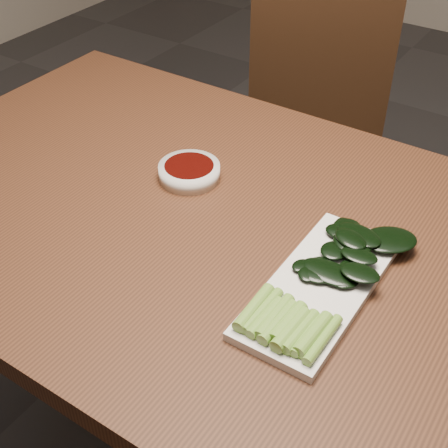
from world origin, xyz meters
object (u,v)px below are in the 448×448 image
chair_far (309,156)px  gai_lan (327,278)px  sauce_bowl (189,171)px  serving_plate (320,287)px  table (244,262)px

chair_far → gai_lan: bearing=-83.8°
sauce_bowl → serving_plate: 0.35m
chair_far → sauce_bowl: size_ratio=8.03×
gai_lan → serving_plate: bearing=-133.4°
table → chair_far: chair_far is taller
table → gai_lan: bearing=-17.2°
table → chair_far: bearing=106.5°
sauce_bowl → serving_plate: bearing=-21.4°
table → gai_lan: 0.20m
chair_far → serving_plate: chair_far is taller
chair_far → gai_lan: size_ratio=2.65×
serving_plate → sauce_bowl: bearing=158.6°
sauce_bowl → table: bearing=-23.2°
serving_plate → gai_lan: bearing=46.6°
table → serving_plate: 0.19m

